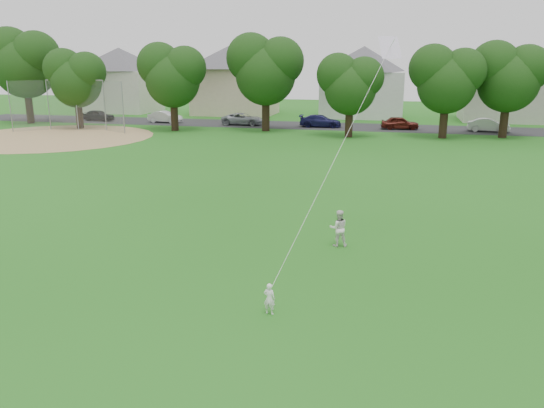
% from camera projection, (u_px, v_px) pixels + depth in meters
% --- Properties ---
extents(ground, '(160.00, 160.00, 0.00)m').
position_uv_depth(ground, '(237.00, 295.00, 15.74)').
color(ground, '#206016').
rests_on(ground, ground).
extents(street, '(90.00, 7.00, 0.01)m').
position_uv_depth(street, '(355.00, 127.00, 55.17)').
color(street, '#2D2D30').
rests_on(street, ground).
extents(dirt_infield, '(18.00, 18.00, 0.02)m').
position_uv_depth(dirt_infield, '(52.00, 137.00, 47.80)').
color(dirt_infield, '#9E7F51').
rests_on(dirt_infield, ground).
extents(toddler, '(0.36, 0.26, 0.91)m').
position_uv_depth(toddler, '(269.00, 299.00, 14.42)').
color(toddler, white).
rests_on(toddler, ground).
extents(older_boy, '(0.79, 0.68, 1.40)m').
position_uv_depth(older_boy, '(339.00, 228.00, 19.68)').
color(older_boy, white).
rests_on(older_boy, ground).
extents(kite, '(1.88, 4.04, 10.07)m').
position_uv_depth(kite, '(338.00, 153.00, 16.59)').
color(kite, white).
rests_on(kite, ground).
extents(baseball_backstop, '(10.99, 3.13, 4.84)m').
position_uv_depth(baseball_backstop, '(74.00, 106.00, 51.67)').
color(baseball_backstop, gray).
rests_on(baseball_backstop, ground).
extents(tree_row, '(82.65, 8.54, 10.47)m').
position_uv_depth(tree_row, '(398.00, 66.00, 47.04)').
color(tree_row, black).
rests_on(tree_row, ground).
extents(parked_cars, '(45.86, 2.11, 1.28)m').
position_uv_depth(parked_cars, '(279.00, 120.00, 55.80)').
color(parked_cars, black).
rests_on(parked_cars, ground).
extents(house_row, '(77.41, 14.15, 10.37)m').
position_uv_depth(house_row, '(365.00, 74.00, 63.18)').
color(house_row, silver).
rests_on(house_row, ground).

